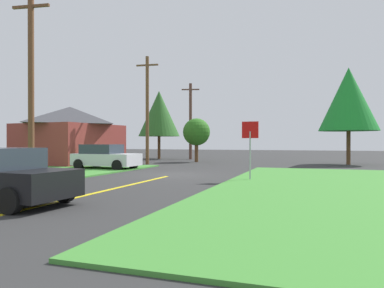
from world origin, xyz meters
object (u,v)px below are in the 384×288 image
Objects in this scene: barn at (70,135)px; utility_pole_near at (31,83)px; utility_pole_mid at (147,109)px; oak_tree_right at (349,99)px; stop_sign at (250,139)px; oak_tree_left at (159,114)px; parked_car_near_building at (105,157)px; pine_tree_center at (196,132)px; utility_pole_far at (191,120)px.

utility_pole_near is at bearing -59.80° from barn.
utility_pole_mid is 1.12× the size of oak_tree_right.
barn is (-15.91, 7.94, 0.38)m from stop_sign.
utility_pole_near is at bearing -80.86° from oak_tree_left.
barn is (-5.79, 4.03, 1.50)m from parked_car_near_building.
utility_pole_mid is at bearing 13.17° from barn.
pine_tree_center is (-7.16, 13.94, 0.71)m from stop_sign.
utility_pole_far is 1.01× the size of oak_tree_right.
oak_tree_right is at bearing 18.13° from utility_pole_mid.
utility_pole_far is at bearing -60.75° from stop_sign.
utility_pole_far is (0.89, 14.41, 3.16)m from parked_car_near_building.
utility_pole_mid is at bearing 92.31° from utility_pole_near.
oak_tree_right reaches higher than stop_sign.
stop_sign is at bearing 21.09° from utility_pole_near.
utility_pole_mid is at bearing -119.50° from pine_tree_center.
parked_car_near_building is 0.58× the size of barn.
utility_pole_near is (-9.22, -3.56, 2.49)m from stop_sign.
utility_pole_far is 15.08m from oak_tree_right.
barn is at bearing -145.53° from pine_tree_center.
oak_tree_left is at bearing 73.24° from barn.
oak_tree_right is 22.27m from barn.
oak_tree_right is at bearing 36.11° from parked_car_near_building.
utility_pole_mid is 15.80m from oak_tree_right.
pine_tree_center is (2.06, 17.50, -1.78)m from utility_pole_near.
parked_car_near_building is at bearing -34.81° from barn.
stop_sign is 0.35× the size of utility_pole_far.
utility_pole_far is at bearing 164.47° from oak_tree_right.
oak_tree_left is 0.94× the size of oak_tree_right.
oak_tree_left is at bearing 167.11° from oak_tree_right.
utility_pole_far reaches higher than oak_tree_right.
utility_pole_mid reaches higher than barn.
oak_tree_right is (18.01, -4.12, 0.38)m from oak_tree_left.
oak_tree_left reaches higher than pine_tree_center.
utility_pole_near is at bearing 23.60° from stop_sign.
barn is (-6.69, 11.49, -2.11)m from utility_pole_near.
parked_car_near_building is (-10.12, 3.91, -1.11)m from stop_sign.
parked_car_near_building is at bearing -93.92° from utility_pole_mid.
barn reaches higher than pine_tree_center.
stop_sign is 13.75m from utility_pole_mid.
barn is at bearing -163.29° from oak_tree_right.
utility_pole_near is at bearing -96.71° from pine_tree_center.
utility_pole_mid is at bearing -71.56° from oak_tree_left.
oak_tree_right is at bearing 1.60° from pine_tree_center.
barn is (-21.16, -6.35, -2.81)m from oak_tree_right.
parked_car_near_building is at bearing -79.69° from oak_tree_left.
pine_tree_center is at bearing 75.66° from parked_car_near_building.
parked_car_near_building is 8.34m from utility_pole_near.
utility_pole_far reaches higher than pine_tree_center.
utility_pole_near is 12.95m from utility_pole_mid.
oak_tree_right is (14.48, 17.85, 0.70)m from utility_pole_near.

